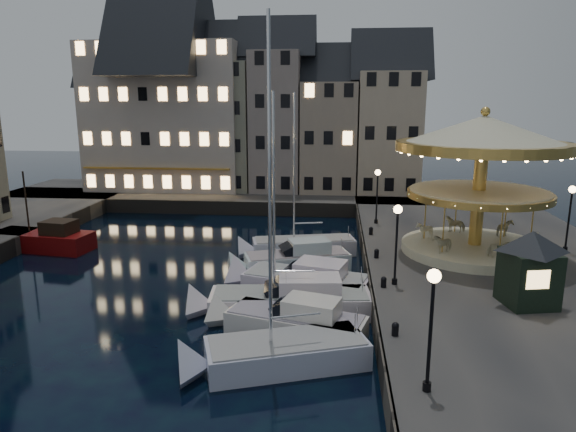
# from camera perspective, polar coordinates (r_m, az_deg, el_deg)

# --- Properties ---
(ground) EXTENTS (160.00, 160.00, 0.00)m
(ground) POSITION_cam_1_polar(r_m,az_deg,el_deg) (26.97, -3.81, -10.37)
(ground) COLOR black
(ground) RESTS_ON ground
(quay_east) EXTENTS (16.00, 56.00, 1.30)m
(quay_east) POSITION_cam_1_polar(r_m,az_deg,el_deg) (33.52, 22.46, -5.48)
(quay_east) COLOR #474442
(quay_east) RESTS_ON ground
(quay_north) EXTENTS (44.00, 12.00, 1.30)m
(quay_north) POSITION_cam_1_polar(r_m,az_deg,el_deg) (54.76, -7.39, 2.19)
(quay_north) COLOR #474442
(quay_north) RESTS_ON ground
(quaywall_e) EXTENTS (0.15, 44.00, 1.30)m
(quaywall_e) POSITION_cam_1_polar(r_m,az_deg,el_deg) (32.09, 8.61, -5.42)
(quaywall_e) COLOR #47423A
(quaywall_e) RESTS_ON ground
(quaywall_n) EXTENTS (48.00, 0.15, 1.30)m
(quaywall_n) POSITION_cam_1_polar(r_m,az_deg,el_deg) (48.58, -6.65, 0.87)
(quaywall_n) COLOR #47423A
(quaywall_n) RESTS_ON ground
(streetlamp_a) EXTENTS (0.44, 0.44, 4.17)m
(streetlamp_a) POSITION_cam_1_polar(r_m,az_deg,el_deg) (17.07, 15.67, -10.35)
(streetlamp_a) COLOR black
(streetlamp_a) RESTS_ON quay_east
(streetlamp_b) EXTENTS (0.44, 0.44, 4.17)m
(streetlamp_b) POSITION_cam_1_polar(r_m,az_deg,el_deg) (26.47, 11.99, -1.89)
(streetlamp_b) COLOR black
(streetlamp_b) RESTS_ON quay_east
(streetlamp_c) EXTENTS (0.44, 0.44, 4.17)m
(streetlamp_c) POSITION_cam_1_polar(r_m,az_deg,el_deg) (39.63, 9.89, 3.03)
(streetlamp_c) COLOR black
(streetlamp_c) RESTS_ON quay_east
(streetlamp_d) EXTENTS (0.44, 0.44, 4.17)m
(streetlamp_d) POSITION_cam_1_polar(r_m,az_deg,el_deg) (36.10, 28.85, 0.68)
(streetlamp_d) COLOR black
(streetlamp_d) RESTS_ON quay_east
(bollard_a) EXTENTS (0.30, 0.30, 0.57)m
(bollard_a) POSITION_cam_1_polar(r_m,az_deg,el_deg) (21.57, 11.83, -12.12)
(bollard_a) COLOR black
(bollard_a) RESTS_ON quay_east
(bollard_b) EXTENTS (0.30, 0.30, 0.57)m
(bollard_b) POSITION_cam_1_polar(r_m,az_deg,el_deg) (26.64, 10.58, -7.17)
(bollard_b) COLOR black
(bollard_b) RESTS_ON quay_east
(bollard_c) EXTENTS (0.30, 0.30, 0.57)m
(bollard_c) POSITION_cam_1_polar(r_m,az_deg,el_deg) (31.38, 9.81, -4.07)
(bollard_c) COLOR black
(bollard_c) RESTS_ON quay_east
(bollard_d) EXTENTS (0.30, 0.30, 0.57)m
(bollard_d) POSITION_cam_1_polar(r_m,az_deg,el_deg) (36.66, 9.20, -1.59)
(bollard_d) COLOR black
(bollard_d) RESTS_ON quay_east
(townhouse_na) EXTENTS (5.50, 8.00, 12.80)m
(townhouse_na) POSITION_cam_1_polar(r_m,az_deg,el_deg) (59.44, -18.18, 9.42)
(townhouse_na) COLOR gray
(townhouse_na) RESTS_ON quay_north
(townhouse_nb) EXTENTS (6.16, 8.00, 13.80)m
(townhouse_nb) POSITION_cam_1_polar(r_m,az_deg,el_deg) (57.47, -13.15, 10.12)
(townhouse_nb) COLOR gray
(townhouse_nb) RESTS_ON quay_north
(townhouse_nc) EXTENTS (6.82, 8.00, 14.80)m
(townhouse_nc) POSITION_cam_1_polar(r_m,az_deg,el_deg) (55.83, -7.17, 10.80)
(townhouse_nc) COLOR gray
(townhouse_nc) RESTS_ON quay_north
(townhouse_nd) EXTENTS (5.50, 8.00, 15.80)m
(townhouse_nd) POSITION_cam_1_polar(r_m,az_deg,el_deg) (54.85, -1.19, 11.38)
(townhouse_nd) COLOR gray
(townhouse_nd) RESTS_ON quay_north
(townhouse_ne) EXTENTS (6.16, 8.00, 12.80)m
(townhouse_ne) POSITION_cam_1_polar(r_m,az_deg,el_deg) (54.54, 4.59, 9.76)
(townhouse_ne) COLOR gray
(townhouse_ne) RESTS_ON quay_north
(townhouse_nf) EXTENTS (6.82, 8.00, 13.80)m
(townhouse_nf) POSITION_cam_1_polar(r_m,az_deg,el_deg) (54.75, 11.04, 10.11)
(townhouse_nf) COLOR tan
(townhouse_nf) RESTS_ON quay_north
(hotel_corner) EXTENTS (17.60, 9.00, 16.80)m
(hotel_corner) POSITION_cam_1_polar(r_m,az_deg,el_deg) (57.41, -13.17, 11.62)
(hotel_corner) COLOR #C1B1A5
(hotel_corner) RESTS_ON quay_north
(motorboat_a) EXTENTS (7.55, 4.65, 12.62)m
(motorboat_a) POSITION_cam_1_polar(r_m,az_deg,el_deg) (21.42, -1.71, -15.20)
(motorboat_a) COLOR silver
(motorboat_a) RESTS_ON ground
(motorboat_b) EXTENTS (7.39, 3.94, 2.15)m
(motorboat_b) POSITION_cam_1_polar(r_m,az_deg,el_deg) (23.97, -0.08, -11.74)
(motorboat_b) COLOR silver
(motorboat_b) RESTS_ON ground
(motorboat_c) EXTENTS (9.19, 3.26, 12.15)m
(motorboat_c) POSITION_cam_1_polar(r_m,az_deg,el_deg) (26.23, -0.62, -9.43)
(motorboat_c) COLOR silver
(motorboat_c) RESTS_ON ground
(motorboat_d) EXTENTS (8.01, 4.55, 2.15)m
(motorboat_d) POSITION_cam_1_polar(r_m,az_deg,el_deg) (28.98, 1.28, -7.30)
(motorboat_d) COLOR silver
(motorboat_d) RESTS_ON ground
(motorboat_e) EXTENTS (7.56, 4.33, 2.15)m
(motorboat_e) POSITION_cam_1_polar(r_m,az_deg,el_deg) (32.57, 0.31, -5.02)
(motorboat_e) COLOR silver
(motorboat_e) RESTS_ON ground
(motorboat_f) EXTENTS (8.16, 3.72, 10.81)m
(motorboat_f) POSITION_cam_1_polar(r_m,az_deg,el_deg) (35.97, 0.86, -3.48)
(motorboat_f) COLOR silver
(motorboat_f) RESTS_ON ground
(red_fishing_boat) EXTENTS (7.52, 3.43, 5.88)m
(red_fishing_boat) POSITION_cam_1_polar(r_m,az_deg,el_deg) (41.03, -25.45, -2.46)
(red_fishing_boat) COLOR #660809
(red_fishing_boat) RESTS_ON ground
(carousel) EXTENTS (10.18, 10.18, 8.91)m
(carousel) POSITION_cam_1_polar(r_m,az_deg,el_deg) (32.99, 20.74, 6.00)
(carousel) COLOR beige
(carousel) RESTS_ON quay_east
(ticket_kiosk) EXTENTS (3.41, 3.41, 4.00)m
(ticket_kiosk) POSITION_cam_1_polar(r_m,az_deg,el_deg) (25.89, 25.38, -3.97)
(ticket_kiosk) COLOR black
(ticket_kiosk) RESTS_ON quay_east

